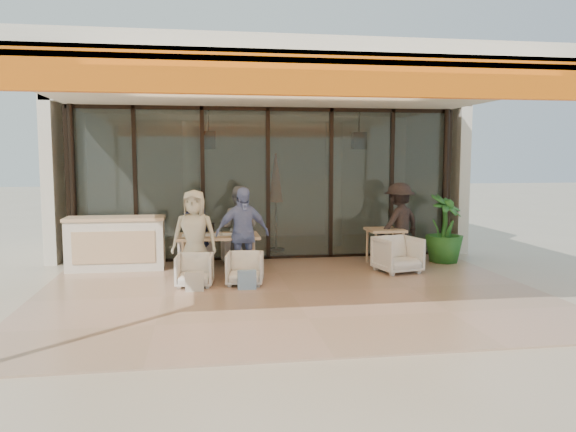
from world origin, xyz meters
name	(u,v)px	position (x,y,z in m)	size (l,w,h in m)	color
ground	(290,293)	(0.00, 0.00, 0.00)	(70.00, 70.00, 0.00)	#C6B293
terrace_floor	(290,293)	(0.00, 0.00, 0.01)	(8.00, 6.00, 0.01)	tan
terrace_structure	(293,84)	(0.00, -0.26, 3.25)	(8.00, 6.00, 3.40)	silver
glass_storefront	(268,184)	(0.00, 3.00, 1.60)	(8.08, 0.10, 3.20)	#9EADA3
interior_block	(257,155)	(0.01, 5.31, 2.23)	(9.05, 3.62, 3.52)	silver
host_counter	(116,243)	(-3.01, 2.30, 0.53)	(1.85, 0.65, 1.04)	silver
dining_table	(218,238)	(-1.10, 1.64, 0.69)	(1.50, 0.90, 0.93)	#E0B988
chair_far_left	(196,248)	(-1.52, 2.58, 0.35)	(0.68, 0.64, 0.70)	white
chair_far_right	(238,249)	(-0.68, 2.58, 0.31)	(0.60, 0.56, 0.62)	white
chair_near_left	(195,269)	(-1.52, 0.68, 0.31)	(0.60, 0.56, 0.62)	white
chair_near_right	(245,267)	(-0.68, 0.68, 0.31)	(0.61, 0.57, 0.62)	white
diner_navy	(195,232)	(-1.52, 2.08, 0.75)	(0.55, 0.36, 1.51)	#181B36
diner_grey	(239,228)	(-0.68, 2.08, 0.81)	(0.79, 0.62, 1.63)	slate
diner_cream	(194,236)	(-1.52, 1.18, 0.80)	(0.78, 0.51, 1.61)	beige
diner_periwinkle	(242,233)	(-0.68, 1.18, 0.82)	(0.96, 0.40, 1.64)	#7080BB
tote_bag_cream	(195,282)	(-1.52, 0.28, 0.17)	(0.30, 0.10, 0.34)	silver
tote_bag_blue	(247,281)	(-0.68, 0.28, 0.17)	(0.30, 0.10, 0.34)	#99BFD8
side_table	(385,234)	(2.24, 2.01, 0.64)	(0.70, 0.70, 0.74)	#E0B988
side_chair	(398,253)	(2.24, 1.26, 0.38)	(0.74, 0.69, 0.76)	white
standing_woman	(399,223)	(2.58, 2.16, 0.83)	(1.07, 0.61, 1.66)	black
potted_palm	(445,229)	(3.53, 2.07, 0.71)	(0.79, 0.79, 1.41)	#1E5919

